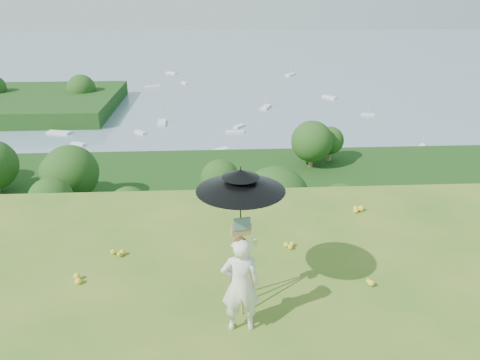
{
  "coord_description": "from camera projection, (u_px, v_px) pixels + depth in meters",
  "views": [
    {
      "loc": [
        -1.4,
        -4.37,
        4.99
      ],
      "look_at": [
        -0.89,
        4.54,
        1.28
      ],
      "focal_mm": 35.0,
      "sensor_mm": 36.0,
      "label": 1
    }
  ],
  "objects": [
    {
      "name": "forest_slope",
      "position": [
        232.0,
        334.0,
        49.41
      ],
      "size": [
        140.0,
        56.0,
        22.0
      ],
      "primitive_type": "cube",
      "color": "#1A3E10",
      "rests_on": "bay_water"
    },
    {
      "name": "moored_boats",
      "position": [
        183.0,
        103.0,
        166.71
      ],
      "size": [
        140.0,
        140.0,
        0.7
      ],
      "primitive_type": null,
      "color": "white",
      "rests_on": "bay_water"
    },
    {
      "name": "painter",
      "position": [
        240.0,
        285.0,
        7.07
      ],
      "size": [
        0.59,
        0.39,
        1.62
      ],
      "primitive_type": "imported",
      "rotation": [
        0.0,
        0.0,
        3.14
      ],
      "color": "white",
      "rests_on": "ground"
    },
    {
      "name": "sun_umbrella",
      "position": [
        241.0,
        200.0,
        7.23
      ],
      "size": [
        1.47,
        1.47,
        1.11
      ],
      "primitive_type": null,
      "rotation": [
        0.0,
        0.0,
        0.06
      ],
      "color": "black",
      "rests_on": "field_easel"
    },
    {
      "name": "painter_cap",
      "position": [
        240.0,
        241.0,
        6.78
      ],
      "size": [
        0.24,
        0.27,
        0.1
      ],
      "primitive_type": null,
      "rotation": [
        0.0,
        0.0,
        0.19
      ],
      "color": "#D4747B",
      "rests_on": "painter"
    },
    {
      "name": "slope_trees",
      "position": [
        231.0,
        215.0,
        44.04
      ],
      "size": [
        110.0,
        50.0,
        6.0
      ],
      "primitive_type": null,
      "color": "#214314",
      "rests_on": "forest_slope"
    },
    {
      "name": "field_easel",
      "position": [
        241.0,
        262.0,
        7.63
      ],
      "size": [
        0.75,
        0.75,
        1.66
      ],
      "primitive_type": null,
      "rotation": [
        0.0,
        0.0,
        0.21
      ],
      "color": "#AC8148",
      "rests_on": "ground"
    },
    {
      "name": "harbor_town",
      "position": [
        223.0,
        188.0,
        86.48
      ],
      "size": [
        110.0,
        22.0,
        5.0
      ],
      "primitive_type": null,
      "color": "silver",
      "rests_on": "shoreline_tier"
    },
    {
      "name": "shoreline_tier",
      "position": [
        224.0,
        219.0,
        88.98
      ],
      "size": [
        170.0,
        28.0,
        8.0
      ],
      "primitive_type": "cube",
      "color": "#706859",
      "rests_on": "bay_water"
    },
    {
      "name": "bay_water",
      "position": [
        216.0,
        68.0,
        240.33
      ],
      "size": [
        700.0,
        700.0,
        0.0
      ],
      "primitive_type": "plane",
      "color": "slate",
      "rests_on": "ground"
    }
  ]
}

